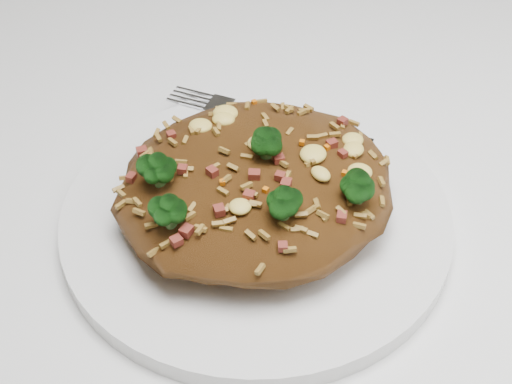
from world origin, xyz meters
TOP-DOWN VIEW (x-y plane):
  - dining_table at (0.00, 0.00)m, footprint 1.20×0.80m
  - plate at (0.00, -0.04)m, footprint 0.26×0.26m
  - fried_rice at (0.00, -0.04)m, footprint 0.18×0.16m
  - fork at (0.06, 0.03)m, footprint 0.11×0.13m

SIDE VIEW (x-z plane):
  - dining_table at x=0.00m, z-range 0.28..1.03m
  - plate at x=0.00m, z-range 0.75..0.76m
  - fork at x=0.06m, z-range 0.76..0.77m
  - fried_rice at x=0.00m, z-range 0.76..0.83m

